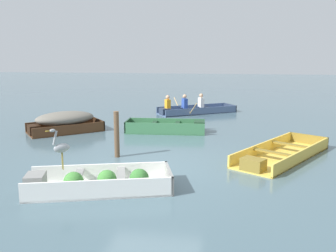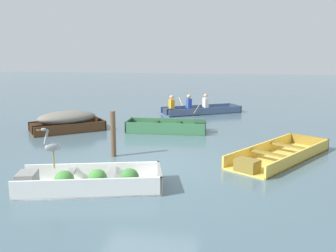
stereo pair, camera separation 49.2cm
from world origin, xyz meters
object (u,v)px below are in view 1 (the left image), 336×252
(skiff_green_near_moored, at_px, (169,128))
(skiff_dark_varnish_far_moored, at_px, (64,121))
(dinghy_white_foreground, at_px, (98,182))
(mooring_post, at_px, (117,134))
(skiff_yellow_mid_moored, at_px, (280,155))
(heron_on_dinghy, at_px, (61,147))
(rowboat_slate_blue_with_crew, at_px, (192,109))

(skiff_green_near_moored, bearing_deg, skiff_dark_varnish_far_moored, -171.79)
(dinghy_white_foreground, bearing_deg, skiff_dark_varnish_far_moored, 119.88)
(mooring_post, bearing_deg, skiff_yellow_mid_moored, 6.29)
(dinghy_white_foreground, distance_m, skiff_yellow_mid_moored, 4.90)
(heron_on_dinghy, distance_m, mooring_post, 2.58)
(skiff_green_near_moored, relative_size, skiff_yellow_mid_moored, 0.76)
(skiff_green_near_moored, height_order, mooring_post, mooring_post)
(skiff_yellow_mid_moored, height_order, heron_on_dinghy, heron_on_dinghy)
(dinghy_white_foreground, bearing_deg, skiff_yellow_mid_moored, 36.45)
(mooring_post, bearing_deg, heron_on_dinghy, -98.64)
(heron_on_dinghy, bearing_deg, mooring_post, 81.36)
(dinghy_white_foreground, height_order, skiff_green_near_moored, dinghy_white_foreground)
(skiff_green_near_moored, relative_size, skiff_dark_varnish_far_moored, 1.04)
(skiff_dark_varnish_far_moored, relative_size, heron_on_dinghy, 3.15)
(skiff_yellow_mid_moored, xyz_separation_m, heron_on_dinghy, (-4.63, -3.00, 0.80))
(skiff_green_near_moored, height_order, heron_on_dinghy, heron_on_dinghy)
(rowboat_slate_blue_with_crew, xyz_separation_m, mooring_post, (-1.34, -7.47, 0.42))
(skiff_green_near_moored, relative_size, rowboat_slate_blue_with_crew, 0.77)
(dinghy_white_foreground, bearing_deg, rowboat_slate_blue_with_crew, 84.04)
(skiff_green_near_moored, height_order, skiff_yellow_mid_moored, skiff_green_near_moored)
(skiff_dark_varnish_far_moored, distance_m, rowboat_slate_blue_with_crew, 6.19)
(rowboat_slate_blue_with_crew, bearing_deg, skiff_green_near_moored, -95.94)
(heron_on_dinghy, relative_size, mooring_post, 0.69)
(skiff_dark_varnish_far_moored, xyz_separation_m, rowboat_slate_blue_with_crew, (4.04, 4.69, -0.22))
(rowboat_slate_blue_with_crew, distance_m, heron_on_dinghy, 10.18)
(skiff_yellow_mid_moored, bearing_deg, mooring_post, -173.71)
(rowboat_slate_blue_with_crew, height_order, mooring_post, mooring_post)
(skiff_yellow_mid_moored, relative_size, rowboat_slate_blue_with_crew, 1.00)
(heron_on_dinghy, bearing_deg, skiff_dark_varnish_far_moored, 113.47)
(rowboat_slate_blue_with_crew, distance_m, mooring_post, 7.61)
(skiff_green_near_moored, relative_size, mooring_post, 2.26)
(skiff_green_near_moored, xyz_separation_m, heron_on_dinghy, (-1.29, -5.84, 0.76))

